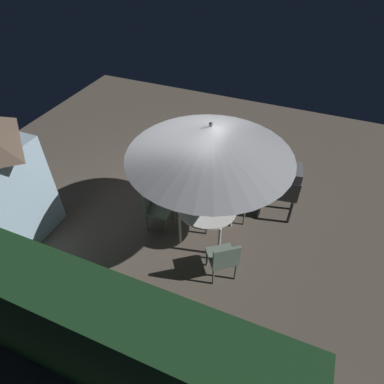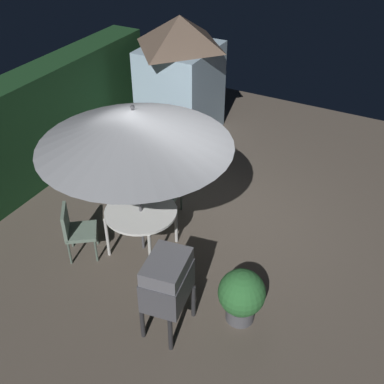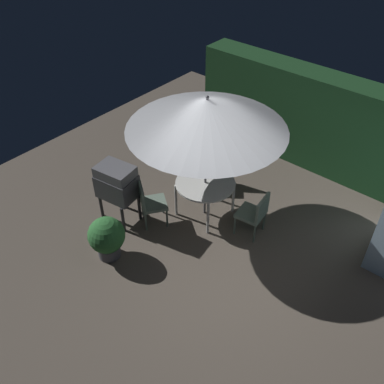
{
  "view_description": "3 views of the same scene",
  "coord_description": "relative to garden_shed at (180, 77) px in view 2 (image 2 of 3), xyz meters",
  "views": [
    {
      "loc": [
        -2.37,
        4.7,
        4.97
      ],
      "look_at": [
        -0.59,
        0.4,
        0.84
      ],
      "focal_mm": 30.45,
      "sensor_mm": 36.0,
      "label": 1
    },
    {
      "loc": [
        -5.69,
        -2.83,
        5.24
      ],
      "look_at": [
        -0.59,
        -0.1,
        1.1
      ],
      "focal_mm": 44.68,
      "sensor_mm": 36.0,
      "label": 2
    },
    {
      "loc": [
        2.8,
        -4.23,
        5.61
      ],
      "look_at": [
        -0.86,
        0.07,
        0.91
      ],
      "focal_mm": 39.29,
      "sensor_mm": 36.0,
      "label": 3
    }
  ],
  "objects": [
    {
      "name": "chair_near_shed",
      "position": [
        -4.32,
        -0.56,
        -0.81
      ],
      "size": [
        0.65,
        0.65,
        0.9
      ],
      "color": "slate",
      "rests_on": "ground"
    },
    {
      "name": "hedge_backdrop",
      "position": [
        -2.74,
        1.54,
        -0.29
      ],
      "size": [
        6.14,
        0.7,
        2.07
      ],
      "color": "#193D1E",
      "rests_on": "ground"
    },
    {
      "name": "potted_plant_by_shed",
      "position": [
        -4.29,
        -3.33,
        -0.88
      ],
      "size": [
        0.64,
        0.64,
        0.82
      ],
      "color": "#4C4C51",
      "rests_on": "ground"
    },
    {
      "name": "patio_table",
      "position": [
        -3.72,
        -1.38,
        -0.64
      ],
      "size": [
        1.12,
        1.12,
        0.76
      ],
      "color": "white",
      "rests_on": "ground"
    },
    {
      "name": "bbq_grill",
      "position": [
        -4.86,
        -2.53,
        -0.48
      ],
      "size": [
        0.77,
        0.6,
        1.2
      ],
      "color": "#47474C",
      "rests_on": "ground"
    },
    {
      "name": "chair_toward_hedge",
      "position": [
        -2.67,
        -1.24,
        -0.81
      ],
      "size": [
        0.52,
        0.52,
        0.9
      ],
      "color": "slate",
      "rests_on": "ground"
    },
    {
      "name": "garden_shed",
      "position": [
        0.0,
        0.0,
        0.0
      ],
      "size": [
        1.71,
        1.5,
        2.61
      ],
      "color": "#9EBCD1",
      "rests_on": "ground"
    },
    {
      "name": "patio_umbrella",
      "position": [
        -3.72,
        -1.38,
        0.86
      ],
      "size": [
        2.76,
        2.76,
        2.52
      ],
      "color": "#4C4C51",
      "rests_on": "ground"
    },
    {
      "name": "ground_plane",
      "position": [
        -2.74,
        -1.96,
        -1.33
      ],
      "size": [
        11.0,
        11.0,
        0.0
      ],
      "primitive_type": "plane",
      "color": "brown"
    },
    {
      "name": "chair_far_side",
      "position": [
        -4.34,
        -2.26,
        -0.81
      ],
      "size": [
        0.64,
        0.65,
        0.9
      ],
      "color": "slate",
      "rests_on": "ground"
    }
  ]
}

